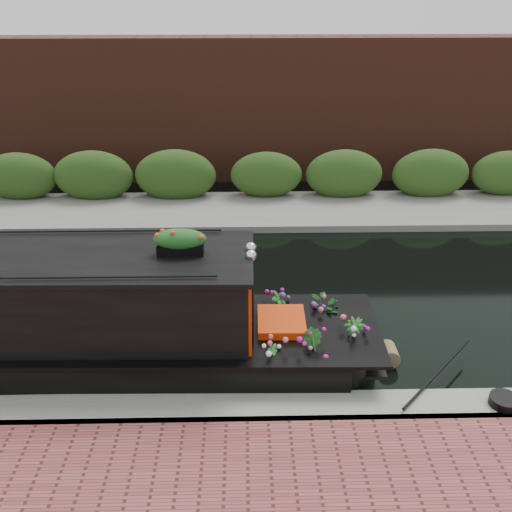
{
  "coord_description": "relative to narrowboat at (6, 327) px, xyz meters",
  "views": [
    {
      "loc": [
        1.66,
        -9.36,
        5.58
      ],
      "look_at": [
        1.85,
        -0.6,
        1.2
      ],
      "focal_mm": 40.0,
      "sensor_mm": 36.0,
      "label": 1
    }
  ],
  "objects": [
    {
      "name": "ground",
      "position": [
        1.98,
        2.04,
        -0.75
      ],
      "size": [
        80.0,
        80.0,
        0.0
      ],
      "primitive_type": "plane",
      "color": "black",
      "rests_on": "ground"
    },
    {
      "name": "far_bank_path",
      "position": [
        1.98,
        6.24,
        -0.75
      ],
      "size": [
        40.0,
        2.4,
        0.34
      ],
      "primitive_type": "cube",
      "color": "slate",
      "rests_on": "ground"
    },
    {
      "name": "far_brick_wall",
      "position": [
        1.98,
        9.24,
        -0.75
      ],
      "size": [
        40.0,
        1.0,
        8.0
      ],
      "primitive_type": "cube",
      "color": "#4E251A",
      "rests_on": "ground"
    },
    {
      "name": "rope_fender",
      "position": [
        5.88,
        0.0,
        -0.6
      ],
      "size": [
        0.31,
        0.37,
        0.31
      ],
      "primitive_type": "cylinder",
      "rotation": [
        1.57,
        0.0,
        0.0
      ],
      "color": "brown",
      "rests_on": "ground"
    },
    {
      "name": "narrowboat",
      "position": [
        0.0,
        0.0,
        0.0
      ],
      "size": [
        10.84,
        2.06,
        2.55
      ],
      "rotation": [
        0.0,
        0.0,
        -0.02
      ],
      "color": "black",
      "rests_on": "ground"
    },
    {
      "name": "far_hedge",
      "position": [
        1.98,
        7.14,
        -0.75
      ],
      "size": [
        40.0,
        1.1,
        2.8
      ],
      "primitive_type": "cube",
      "color": "#284717",
      "rests_on": "ground"
    },
    {
      "name": "coiled_mooring_rope",
      "position": [
        7.17,
        -1.3,
        -0.44
      ],
      "size": [
        0.4,
        0.4,
        0.12
      ],
      "primitive_type": "cylinder",
      "color": "black",
      "rests_on": "near_bank_coping"
    },
    {
      "name": "near_bank_coping",
      "position": [
        1.98,
        -1.26,
        -0.75
      ],
      "size": [
        40.0,
        0.6,
        0.5
      ],
      "primitive_type": "cube",
      "color": "gray",
      "rests_on": "ground"
    }
  ]
}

